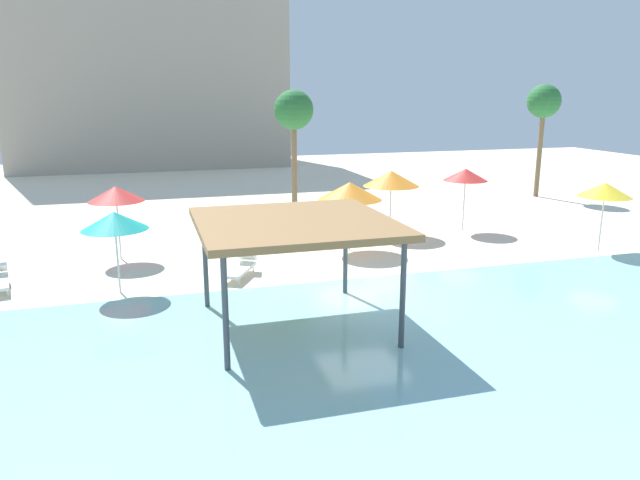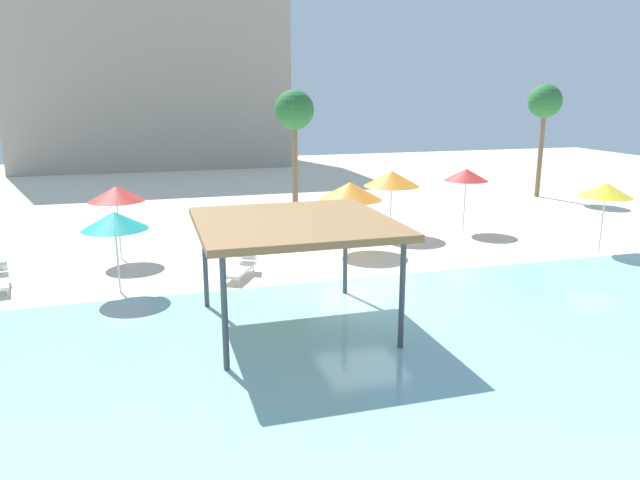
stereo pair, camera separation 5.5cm
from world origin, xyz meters
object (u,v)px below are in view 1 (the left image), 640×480
(shade_pavilion, at_px, (295,226))
(beach_umbrella_teal_7, at_px, (114,221))
(beach_umbrella_orange_1, at_px, (391,178))
(lounge_chair_2, at_px, (241,267))
(palm_tree_0, at_px, (544,104))
(beach_umbrella_yellow_4, at_px, (605,190))
(beach_umbrella_red_0, at_px, (466,175))
(palm_tree_1, at_px, (294,113))
(beach_umbrella_orange_5, at_px, (350,191))
(beach_umbrella_red_3, at_px, (116,194))

(shade_pavilion, relative_size, beach_umbrella_teal_7, 1.92)
(beach_umbrella_orange_1, height_order, lounge_chair_2, beach_umbrella_orange_1)
(beach_umbrella_teal_7, height_order, palm_tree_0, palm_tree_0)
(beach_umbrella_yellow_4, bearing_deg, lounge_chair_2, 177.15)
(beach_umbrella_red_0, distance_m, palm_tree_1, 8.68)
(shade_pavilion, xyz_separation_m, palm_tree_1, (3.52, 14.08, 2.31))
(beach_umbrella_red_0, relative_size, palm_tree_0, 0.43)
(beach_umbrella_orange_5, xyz_separation_m, palm_tree_1, (-0.41, 7.07, 2.70))
(shade_pavilion, bearing_deg, beach_umbrella_orange_1, 54.20)
(beach_umbrella_orange_5, relative_size, lounge_chair_2, 1.37)
(beach_umbrella_red_3, height_order, beach_umbrella_yellow_4, beach_umbrella_red_3)
(beach_umbrella_teal_7, relative_size, lounge_chair_2, 1.30)
(beach_umbrella_red_0, bearing_deg, beach_umbrella_orange_1, 176.71)
(beach_umbrella_teal_7, relative_size, palm_tree_1, 0.41)
(beach_umbrella_red_0, xyz_separation_m, beach_umbrella_yellow_4, (3.25, -4.68, -0.09))
(palm_tree_1, bearing_deg, beach_umbrella_teal_7, -129.03)
(beach_umbrella_orange_5, bearing_deg, beach_umbrella_yellow_4, -17.53)
(lounge_chair_2, distance_m, palm_tree_0, 22.56)
(beach_umbrella_teal_7, xyz_separation_m, palm_tree_1, (8.03, 9.91, 2.77))
(beach_umbrella_teal_7, distance_m, lounge_chair_2, 4.34)
(shade_pavilion, xyz_separation_m, beach_umbrella_red_3, (-4.59, 8.17, -0.29))
(beach_umbrella_orange_1, bearing_deg, beach_umbrella_orange_5, -142.27)
(palm_tree_0, bearing_deg, beach_umbrella_orange_1, -151.74)
(beach_umbrella_red_0, relative_size, beach_umbrella_orange_1, 1.00)
(palm_tree_0, relative_size, palm_tree_1, 1.05)
(beach_umbrella_red_3, relative_size, lounge_chair_2, 1.39)
(beach_umbrella_orange_5, distance_m, beach_umbrella_teal_7, 8.91)
(palm_tree_0, distance_m, palm_tree_1, 15.10)
(beach_umbrella_orange_5, bearing_deg, shade_pavilion, -119.30)
(shade_pavilion, distance_m, beach_umbrella_orange_1, 11.08)
(palm_tree_0, bearing_deg, beach_umbrella_red_3, -162.49)
(beach_umbrella_red_3, xyz_separation_m, lounge_chair_2, (3.92, -3.38, -2.10))
(beach_umbrella_red_0, relative_size, palm_tree_1, 0.45)
(beach_umbrella_teal_7, height_order, palm_tree_1, palm_tree_1)
(beach_umbrella_red_0, xyz_separation_m, beach_umbrella_orange_5, (-5.97, -1.77, -0.16))
(lounge_chair_2, bearing_deg, beach_umbrella_red_3, -101.60)
(beach_umbrella_orange_1, xyz_separation_m, palm_tree_1, (-2.96, 5.10, 2.59))
(lounge_chair_2, distance_m, palm_tree_1, 11.23)
(beach_umbrella_orange_1, height_order, beach_umbrella_yellow_4, beach_umbrella_orange_1)
(beach_umbrella_orange_1, xyz_separation_m, lounge_chair_2, (-7.15, -4.19, -2.10))
(beach_umbrella_yellow_4, bearing_deg, beach_umbrella_orange_5, 162.47)
(beach_umbrella_red_0, bearing_deg, palm_tree_1, 140.31)
(beach_umbrella_teal_7, relative_size, palm_tree_0, 0.39)
(shade_pavilion, distance_m, beach_umbrella_red_0, 13.24)
(beach_umbrella_red_3, xyz_separation_m, beach_umbrella_yellow_4, (17.75, -4.07, -0.04))
(beach_umbrella_red_3, distance_m, beach_umbrella_teal_7, 4.00)
(beach_umbrella_red_0, bearing_deg, beach_umbrella_yellow_4, -55.23)
(beach_umbrella_red_0, distance_m, beach_umbrella_orange_1, 3.43)
(palm_tree_0, bearing_deg, beach_umbrella_red_0, -142.28)
(beach_umbrella_red_0, bearing_deg, beach_umbrella_orange_5, -163.48)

